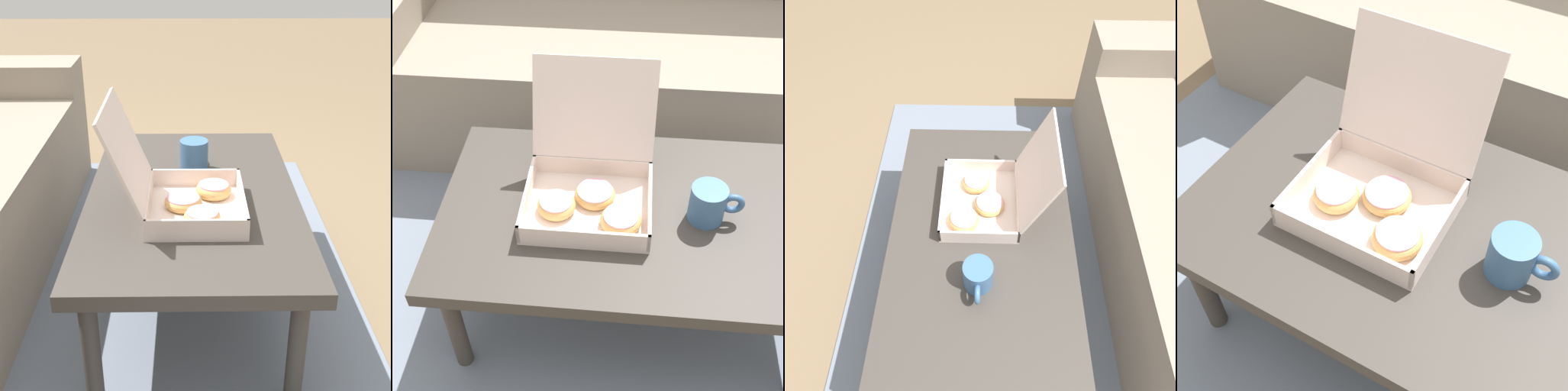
% 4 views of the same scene
% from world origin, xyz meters
% --- Properties ---
extents(ground_plane, '(12.00, 12.00, 0.00)m').
position_xyz_m(ground_plane, '(0.00, 0.00, 0.00)').
color(ground_plane, '#756047').
extents(area_rug, '(2.21, 1.93, 0.01)m').
position_xyz_m(area_rug, '(0.00, 0.30, 0.01)').
color(area_rug, slate).
rests_on(area_rug, ground_plane).
extents(couch, '(2.09, 0.84, 0.95)m').
position_xyz_m(couch, '(0.00, 0.83, 0.31)').
color(couch, gray).
rests_on(couch, ground_plane).
extents(coffee_table, '(0.99, 0.60, 0.38)m').
position_xyz_m(coffee_table, '(0.00, -0.14, 0.34)').
color(coffee_table, '#3D3833').
rests_on(coffee_table, ground_plane).
extents(pastry_box, '(0.31, 0.36, 0.30)m').
position_xyz_m(pastry_box, '(-0.12, -0.11, 0.44)').
color(pastry_box, silver).
rests_on(pastry_box, coffee_table).
extents(coffee_mug, '(0.13, 0.09, 0.10)m').
position_xyz_m(coffee_mug, '(0.17, -0.15, 0.43)').
color(coffee_mug, '#3D6693').
rests_on(coffee_mug, coffee_table).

